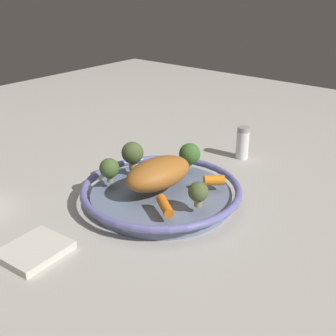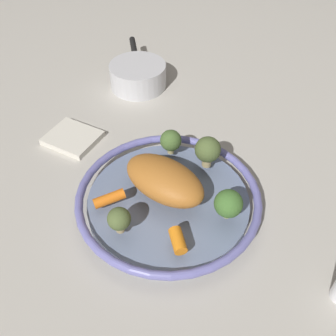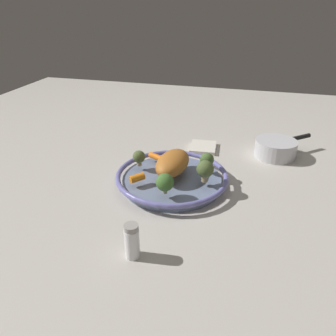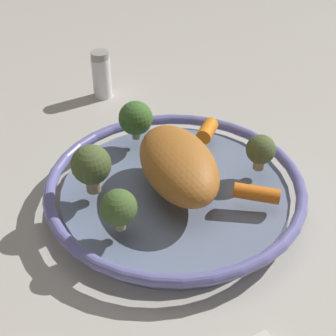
{
  "view_description": "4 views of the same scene",
  "coord_description": "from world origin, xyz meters",
  "px_view_note": "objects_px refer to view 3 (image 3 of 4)",
  "views": [
    {
      "loc": [
        0.63,
        0.53,
        0.45
      ],
      "look_at": [
        -0.01,
        0.01,
        0.08
      ],
      "focal_mm": 46.72,
      "sensor_mm": 36.0,
      "label": 1
    },
    {
      "loc": [
        -0.25,
        0.4,
        0.58
      ],
      "look_at": [
        0.02,
        -0.02,
        0.08
      ],
      "focal_mm": 41.77,
      "sensor_mm": 36.0,
      "label": 2
    },
    {
      "loc": [
        -0.84,
        -0.21,
        0.52
      ],
      "look_at": [
        -0.01,
        0.01,
        0.06
      ],
      "focal_mm": 34.84,
      "sensor_mm": 36.0,
      "label": 3
    },
    {
      "loc": [
        0.46,
        -0.22,
        0.44
      ],
      "look_at": [
        0.02,
        -0.02,
        0.08
      ],
      "focal_mm": 53.7,
      "sensor_mm": 36.0,
      "label": 4
    }
  ],
  "objects_px": {
    "baby_carrot_back": "(137,178)",
    "broccoli_floret_mid": "(165,182)",
    "baby_carrot_center": "(156,157)",
    "dish_towel": "(203,147)",
    "serving_bowl": "(172,179)",
    "broccoli_floret_large": "(139,157)",
    "broccoli_floret_edge": "(207,160)",
    "roast_chicken_piece": "(174,163)",
    "broccoli_floret_small": "(205,169)",
    "saucepan": "(276,148)",
    "salt_shaker": "(132,241)"
  },
  "relations": [
    {
      "from": "baby_carrot_back",
      "to": "broccoli_floret_mid",
      "type": "height_order",
      "value": "broccoli_floret_mid"
    },
    {
      "from": "baby_carrot_center",
      "to": "dish_towel",
      "type": "xyz_separation_m",
      "value": [
        0.21,
        -0.12,
        -0.04
      ]
    },
    {
      "from": "serving_bowl",
      "to": "baby_carrot_back",
      "type": "xyz_separation_m",
      "value": [
        -0.07,
        0.09,
        0.03
      ]
    },
    {
      "from": "serving_bowl",
      "to": "broccoli_floret_large",
      "type": "relative_size",
      "value": 6.83
    },
    {
      "from": "baby_carrot_back",
      "to": "broccoli_floret_edge",
      "type": "bearing_deg",
      "value": -55.01
    },
    {
      "from": "roast_chicken_piece",
      "to": "broccoli_floret_small",
      "type": "height_order",
      "value": "broccoli_floret_small"
    },
    {
      "from": "baby_carrot_back",
      "to": "saucepan",
      "type": "relative_size",
      "value": 0.21
    },
    {
      "from": "baby_carrot_center",
      "to": "broccoli_floret_large",
      "type": "xyz_separation_m",
      "value": [
        -0.05,
        0.04,
        0.02
      ]
    },
    {
      "from": "serving_bowl",
      "to": "broccoli_floret_mid",
      "type": "xyz_separation_m",
      "value": [
        -0.11,
        -0.01,
        0.05
      ]
    },
    {
      "from": "baby_carrot_back",
      "to": "salt_shaker",
      "type": "xyz_separation_m",
      "value": [
        -0.25,
        -0.08,
        -0.01
      ]
    },
    {
      "from": "broccoli_floret_large",
      "to": "broccoli_floret_small",
      "type": "xyz_separation_m",
      "value": [
        -0.05,
        -0.22,
        0.01
      ]
    },
    {
      "from": "broccoli_floret_edge",
      "to": "broccoli_floret_large",
      "type": "distance_m",
      "value": 0.21
    },
    {
      "from": "broccoli_floret_mid",
      "to": "baby_carrot_back",
      "type": "bearing_deg",
      "value": 66.57
    },
    {
      "from": "broccoli_floret_large",
      "to": "saucepan",
      "type": "bearing_deg",
      "value": -57.78
    },
    {
      "from": "roast_chicken_piece",
      "to": "broccoli_floret_small",
      "type": "distance_m",
      "value": 0.1
    },
    {
      "from": "broccoli_floret_small",
      "to": "salt_shaker",
      "type": "bearing_deg",
      "value": 159.77
    },
    {
      "from": "baby_carrot_back",
      "to": "broccoli_floret_large",
      "type": "relative_size",
      "value": 0.85
    },
    {
      "from": "baby_carrot_back",
      "to": "baby_carrot_center",
      "type": "bearing_deg",
      "value": -4.43
    },
    {
      "from": "broccoli_floret_large",
      "to": "broccoli_floret_mid",
      "type": "bearing_deg",
      "value": -138.36
    },
    {
      "from": "roast_chicken_piece",
      "to": "salt_shaker",
      "type": "xyz_separation_m",
      "value": [
        -0.33,
        0.01,
        -0.03
      ]
    },
    {
      "from": "baby_carrot_center",
      "to": "salt_shaker",
      "type": "bearing_deg",
      "value": -170.67
    },
    {
      "from": "broccoli_floret_mid",
      "to": "dish_towel",
      "type": "relative_size",
      "value": 0.52
    },
    {
      "from": "baby_carrot_center",
      "to": "broccoli_floret_small",
      "type": "height_order",
      "value": "broccoli_floret_small"
    },
    {
      "from": "salt_shaker",
      "to": "saucepan",
      "type": "height_order",
      "value": "salt_shaker"
    },
    {
      "from": "saucepan",
      "to": "serving_bowl",
      "type": "bearing_deg",
      "value": 133.05
    },
    {
      "from": "broccoli_floret_small",
      "to": "broccoli_floret_edge",
      "type": "bearing_deg",
      "value": 4.65
    },
    {
      "from": "broccoli_floret_edge",
      "to": "dish_towel",
      "type": "relative_size",
      "value": 0.48
    },
    {
      "from": "roast_chicken_piece",
      "to": "salt_shaker",
      "type": "bearing_deg",
      "value": 177.81
    },
    {
      "from": "baby_carrot_center",
      "to": "broccoli_floret_large",
      "type": "relative_size",
      "value": 1.13
    },
    {
      "from": "baby_carrot_back",
      "to": "salt_shaker",
      "type": "distance_m",
      "value": 0.26
    },
    {
      "from": "broccoli_floret_small",
      "to": "dish_towel",
      "type": "bearing_deg",
      "value": 9.74
    },
    {
      "from": "serving_bowl",
      "to": "baby_carrot_back",
      "type": "distance_m",
      "value": 0.12
    },
    {
      "from": "baby_carrot_back",
      "to": "saucepan",
      "type": "distance_m",
      "value": 0.54
    },
    {
      "from": "dish_towel",
      "to": "broccoli_floret_small",
      "type": "bearing_deg",
      "value": -170.26
    },
    {
      "from": "broccoli_floret_large",
      "to": "broccoli_floret_small",
      "type": "distance_m",
      "value": 0.22
    },
    {
      "from": "broccoli_floret_edge",
      "to": "broccoli_floret_large",
      "type": "height_order",
      "value": "broccoli_floret_edge"
    },
    {
      "from": "broccoli_floret_mid",
      "to": "dish_towel",
      "type": "distance_m",
      "value": 0.41
    },
    {
      "from": "broccoli_floret_mid",
      "to": "dish_towel",
      "type": "bearing_deg",
      "value": -5.85
    },
    {
      "from": "saucepan",
      "to": "broccoli_floret_large",
      "type": "bearing_deg",
      "value": 122.22
    },
    {
      "from": "roast_chicken_piece",
      "to": "broccoli_floret_edge",
      "type": "relative_size",
      "value": 3.05
    },
    {
      "from": "serving_bowl",
      "to": "broccoli_floret_large",
      "type": "height_order",
      "value": "broccoli_floret_large"
    },
    {
      "from": "broccoli_floret_large",
      "to": "salt_shaker",
      "type": "height_order",
      "value": "broccoli_floret_large"
    },
    {
      "from": "roast_chicken_piece",
      "to": "saucepan",
      "type": "distance_m",
      "value": 0.42
    },
    {
      "from": "baby_carrot_center",
      "to": "broccoli_floret_mid",
      "type": "bearing_deg",
      "value": -156.41
    },
    {
      "from": "roast_chicken_piece",
      "to": "dish_towel",
      "type": "relative_size",
      "value": 1.46
    },
    {
      "from": "broccoli_floret_small",
      "to": "saucepan",
      "type": "height_order",
      "value": "broccoli_floret_small"
    },
    {
      "from": "broccoli_floret_large",
      "to": "saucepan",
      "type": "height_order",
      "value": "broccoli_floret_large"
    },
    {
      "from": "dish_towel",
      "to": "baby_carrot_back",
      "type": "bearing_deg",
      "value": 159.25
    },
    {
      "from": "baby_carrot_center",
      "to": "dish_towel",
      "type": "bearing_deg",
      "value": -30.75
    },
    {
      "from": "serving_bowl",
      "to": "roast_chicken_piece",
      "type": "height_order",
      "value": "roast_chicken_piece"
    }
  ]
}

